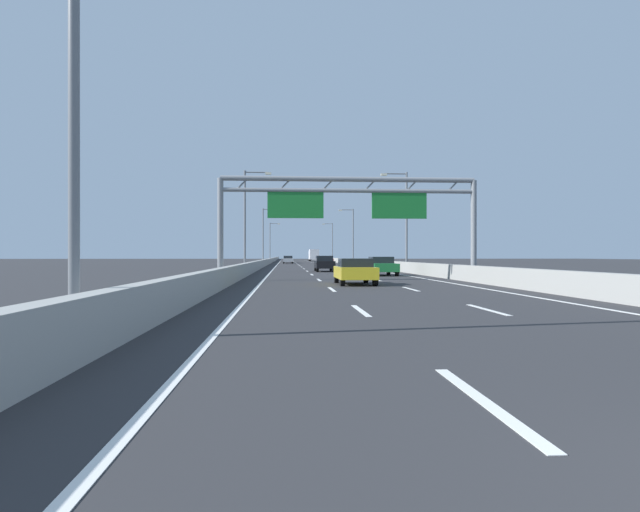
{
  "coord_description": "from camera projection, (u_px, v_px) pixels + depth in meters",
  "views": [
    {
      "loc": [
        -3.88,
        -1.86,
        1.54
      ],
      "look_at": [
        1.32,
        76.76,
        1.43
      ],
      "focal_mm": 29.3,
      "sensor_mm": 36.0,
      "label": 1
    }
  ],
  "objects": [
    {
      "name": "sign_gantry",
      "position": [
        349.0,
        202.0,
        31.91
      ],
      "size": [
        15.96,
        0.36,
        6.36
      ],
      "color": "gray",
      "rests_on": "ground_plane"
    },
    {
      "name": "lane_dash_right_16",
      "position": [
        305.0,
        261.0,
        149.41
      ],
      "size": [
        0.16,
        3.0,
        0.01
      ],
      "primitive_type": "cube",
      "color": "white",
      "rests_on": "ground_plane"
    },
    {
      "name": "white_car",
      "position": [
        288.0,
        259.0,
        110.61
      ],
      "size": [
        1.88,
        4.63,
        1.4
      ],
      "color": "silver",
      "rests_on": "ground_plane"
    },
    {
      "name": "lane_dash_left_7",
      "position": [
        301.0,
        267.0,
        68.35
      ],
      "size": [
        0.16,
        3.0,
        0.01
      ],
      "primitive_type": "cube",
      "color": "white",
      "rests_on": "ground_plane"
    },
    {
      "name": "yellow_car",
      "position": [
        355.0,
        271.0,
        27.53
      ],
      "size": [
        1.87,
        4.18,
        1.38
      ],
      "color": "yellow",
      "rests_on": "ground_plane"
    },
    {
      "name": "lane_dash_left_12",
      "position": [
        295.0,
        262.0,
        113.26
      ],
      "size": [
        0.16,
        3.0,
        0.01
      ],
      "primitive_type": "cube",
      "color": "white",
      "rests_on": "ground_plane"
    },
    {
      "name": "lane_dash_right_14",
      "position": [
        308.0,
        261.0,
        131.45
      ],
      "size": [
        0.16,
        3.0,
        0.01
      ],
      "primitive_type": "cube",
      "color": "white",
      "rests_on": "ground_plane"
    },
    {
      "name": "lane_dash_right_9",
      "position": [
        320.0,
        265.0,
        86.55
      ],
      "size": [
        0.16,
        3.0,
        0.01
      ],
      "primitive_type": "cube",
      "color": "white",
      "rests_on": "ground_plane"
    },
    {
      "name": "lane_dash_right_1",
      "position": [
        487.0,
        310.0,
        14.71
      ],
      "size": [
        0.16,
        3.0,
        0.01
      ],
      "primitive_type": "cube",
      "color": "white",
      "rests_on": "ground_plane"
    },
    {
      "name": "lane_dash_right_4",
      "position": [
        357.0,
        274.0,
        41.65
      ],
      "size": [
        0.16,
        3.0,
        0.01
      ],
      "primitive_type": "cube",
      "color": "white",
      "rests_on": "ground_plane"
    },
    {
      "name": "lane_dash_right_10",
      "position": [
        317.0,
        264.0,
        95.53
      ],
      "size": [
        0.16,
        3.0,
        0.01
      ],
      "primitive_type": "cube",
      "color": "white",
      "rests_on": "ground_plane"
    },
    {
      "name": "lane_dash_right_5",
      "position": [
        344.0,
        271.0,
        50.63
      ],
      "size": [
        0.16,
        3.0,
        0.01
      ],
      "primitive_type": "cube",
      "color": "white",
      "rests_on": "ground_plane"
    },
    {
      "name": "streetlamp_right_mid",
      "position": [
        404.0,
        215.0,
        49.95
      ],
      "size": [
        2.58,
        0.28,
        9.5
      ],
      "color": "slate",
      "rests_on": "ground_plane"
    },
    {
      "name": "streetlamp_left_far",
      "position": [
        264.0,
        233.0,
        88.5
      ],
      "size": [
        2.58,
        0.28,
        9.5
      ],
      "color": "slate",
      "rests_on": "ground_plane"
    },
    {
      "name": "edge_line_right",
      "position": [
        338.0,
        264.0,
        90.27
      ],
      "size": [
        0.16,
        176.0,
        0.01
      ],
      "primitive_type": "cube",
      "color": "white",
      "rests_on": "ground_plane"
    },
    {
      "name": "box_truck",
      "position": [
        314.0,
        255.0,
        136.48
      ],
      "size": [
        2.34,
        8.91,
        3.06
      ],
      "color": "silver",
      "rests_on": "ground_plane"
    },
    {
      "name": "lane_dash_left_8",
      "position": [
        300.0,
        266.0,
        77.33
      ],
      "size": [
        0.16,
        3.0,
        0.01
      ],
      "primitive_type": "cube",
      "color": "white",
      "rests_on": "ground_plane"
    },
    {
      "name": "lane_dash_right_12",
      "position": [
        312.0,
        262.0,
        113.49
      ],
      "size": [
        0.16,
        3.0,
        0.01
      ],
      "primitive_type": "cube",
      "color": "white",
      "rests_on": "ground_plane"
    },
    {
      "name": "streetlamp_left_mid",
      "position": [
        247.0,
        214.0,
        48.97
      ],
      "size": [
        2.58,
        0.28,
        9.5
      ],
      "color": "slate",
      "rests_on": "ground_plane"
    },
    {
      "name": "ground_plane",
      "position": [
        305.0,
        263.0,
        101.9
      ],
      "size": [
        260.0,
        260.0,
        0.0
      ],
      "primitive_type": "plane",
      "color": "#2D2D30"
    },
    {
      "name": "barrier_left",
      "position": [
        271.0,
        260.0,
        111.42
      ],
      "size": [
        0.45,
        220.0,
        0.95
      ],
      "color": "#9E9E99",
      "rests_on": "ground_plane"
    },
    {
      "name": "lane_dash_right_15",
      "position": [
        307.0,
        261.0,
        140.43
      ],
      "size": [
        0.16,
        3.0,
        0.01
      ],
      "primitive_type": "cube",
      "color": "white",
      "rests_on": "ground_plane"
    },
    {
      "name": "streetlamp_left_near",
      "position": [
        87.0,
        42.0,
        9.43
      ],
      "size": [
        2.58,
        0.28,
        9.5
      ],
      "color": "slate",
      "rests_on": "ground_plane"
    },
    {
      "name": "lane_dash_left_15",
      "position": [
        293.0,
        261.0,
        140.2
      ],
      "size": [
        0.16,
        3.0,
        0.01
      ],
      "primitive_type": "cube",
      "color": "white",
      "rests_on": "ground_plane"
    },
    {
      "name": "lane_dash_left_6",
      "position": [
        304.0,
        269.0,
        59.37
      ],
      "size": [
        0.16,
        3.0,
        0.01
      ],
      "primitive_type": "cube",
      "color": "white",
      "rests_on": "ground_plane"
    },
    {
      "name": "lane_dash_right_3",
      "position": [
        376.0,
        280.0,
        32.67
      ],
      "size": [
        0.16,
        3.0,
        0.01
      ],
      "primitive_type": "cube",
      "color": "white",
      "rests_on": "ground_plane"
    },
    {
      "name": "lane_dash_left_14",
      "position": [
        294.0,
        261.0,
        131.22
      ],
      "size": [
        0.16,
        3.0,
        0.01
      ],
      "primitive_type": "cube",
      "color": "white",
      "rests_on": "ground_plane"
    },
    {
      "name": "lane_dash_right_8",
      "position": [
        324.0,
        266.0,
        77.57
      ],
      "size": [
        0.16,
        3.0,
        0.01
      ],
      "primitive_type": "cube",
      "color": "white",
      "rests_on": "ground_plane"
    },
    {
      "name": "lane_dash_left_5",
      "position": [
        307.0,
        271.0,
        50.39
      ],
      "size": [
        0.16,
        3.0,
        0.01
      ],
      "primitive_type": "cube",
      "color": "white",
      "rests_on": "ground_plane"
    },
    {
      "name": "silver_car",
      "position": [
        288.0,
        259.0,
        97.99
      ],
      "size": [
        1.86,
        4.51,
        1.44
      ],
      "color": "#A8ADB2",
      "rests_on": "ground_plane"
    },
    {
      "name": "lane_dash_left_13",
      "position": [
        294.0,
        262.0,
        122.24
      ],
      "size": [
        0.16,
        3.0,
        0.01
      ],
      "primitive_type": "cube",
      "color": "white",
      "rests_on": "ground_plane"
    },
    {
      "name": "barrier_right",
      "position": [
        336.0,
        260.0,
        112.33
      ],
      "size": [
        0.45,
        220.0,
        0.95
      ],
      "color": "#9E9E99",
      "rests_on": "ground_plane"
    },
    {
      "name": "lane_dash_right_13",
      "position": [
        310.0,
        262.0,
        122.47
      ],
      "size": [
        0.16,
        3.0,
        0.01
      ],
      "primitive_type": "cube",
      "color": "white",
      "rests_on": "ground_plane"
    },
    {
      "name": "streetlamp_right_distant",
      "position": [
        331.0,
        240.0,
        129.02
      ],
      "size": [
        2.58,
        0.28,
        9.5
      ],
      "color": "slate",
      "rests_on": "ground_plane"
    },
    {
      "name": "lane_dash_left_16",
      "position": [
        293.0,
        261.0,
        149.18
      ],
      "size": [
        0.16,
        3.0,
        0.01
      ],
      "primitive_type": "cube",
      "color": "white",
      "rests_on": "ground_plane"
    },
    {
      "name": "green_car",
      "position": [
        382.0,
        266.0,
        40.01
      ],
      "size": [
        1.87,
        4.28,
        1.43
      ],
      "color": "#1E7A38",
      "rests_on": "ground_plane"
    },
    {
      "name": "lane_dash_right_17",
      "position": [
        304.0,
        260.0,
        158.39
      ],
      "size": [
        0.16,
        3.0,
        0.01
      ],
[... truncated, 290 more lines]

